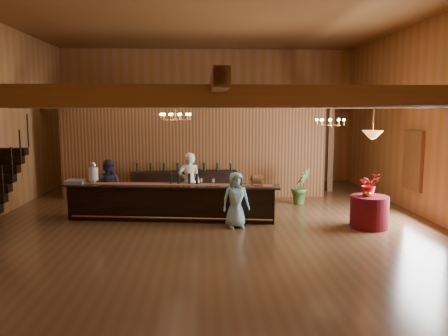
{
  "coord_description": "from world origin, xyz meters",
  "views": [
    {
      "loc": [
        -0.19,
        -11.41,
        3.0
      ],
      "look_at": [
        0.38,
        0.8,
        1.38
      ],
      "focal_mm": 35.0,
      "sensor_mm": 36.0,
      "label": 1
    }
  ],
  "objects_px": {
    "staff_second": "(108,187)",
    "raffle_drum": "(257,179)",
    "pendant_lamp": "(373,134)",
    "tasting_bar": "(171,202)",
    "guest": "(236,200)",
    "beverage_dispenser": "(93,173)",
    "floor_plant": "(301,186)",
    "chandelier_left": "(175,116)",
    "bartender": "(189,183)",
    "chandelier_right": "(330,122)",
    "round_table": "(369,212)",
    "backbar_shelf": "(185,186)"
  },
  "relations": [
    {
      "from": "tasting_bar",
      "to": "guest",
      "type": "bearing_deg",
      "value": -19.95
    },
    {
      "from": "chandelier_right",
      "to": "pendant_lamp",
      "type": "xyz_separation_m",
      "value": [
        0.76,
        -1.14,
        -0.29
      ]
    },
    {
      "from": "bartender",
      "to": "staff_second",
      "type": "relative_size",
      "value": 1.11
    },
    {
      "from": "pendant_lamp",
      "to": "backbar_shelf",
      "type": "bearing_deg",
      "value": 142.77
    },
    {
      "from": "beverage_dispenser",
      "to": "chandelier_right",
      "type": "bearing_deg",
      "value": -2.32
    },
    {
      "from": "tasting_bar",
      "to": "floor_plant",
      "type": "height_order",
      "value": "floor_plant"
    },
    {
      "from": "chandelier_left",
      "to": "bartender",
      "type": "xyz_separation_m",
      "value": [
        0.31,
        1.04,
        -1.95
      ]
    },
    {
      "from": "raffle_drum",
      "to": "floor_plant",
      "type": "distance_m",
      "value": 2.87
    },
    {
      "from": "chandelier_right",
      "to": "floor_plant",
      "type": "bearing_deg",
      "value": 101.09
    },
    {
      "from": "round_table",
      "to": "pendant_lamp",
      "type": "height_order",
      "value": "pendant_lamp"
    },
    {
      "from": "raffle_drum",
      "to": "round_table",
      "type": "distance_m",
      "value": 3.01
    },
    {
      "from": "raffle_drum",
      "to": "round_table",
      "type": "bearing_deg",
      "value": -14.47
    },
    {
      "from": "backbar_shelf",
      "to": "round_table",
      "type": "relative_size",
      "value": 3.67
    },
    {
      "from": "beverage_dispenser",
      "to": "pendant_lamp",
      "type": "bearing_deg",
      "value": -10.87
    },
    {
      "from": "raffle_drum",
      "to": "chandelier_right",
      "type": "distance_m",
      "value": 2.6
    },
    {
      "from": "backbar_shelf",
      "to": "round_table",
      "type": "height_order",
      "value": "backbar_shelf"
    },
    {
      "from": "raffle_drum",
      "to": "bartender",
      "type": "height_order",
      "value": "bartender"
    },
    {
      "from": "floor_plant",
      "to": "round_table",
      "type": "bearing_deg",
      "value": -69.41
    },
    {
      "from": "chandelier_left",
      "to": "round_table",
      "type": "bearing_deg",
      "value": -9.63
    },
    {
      "from": "staff_second",
      "to": "raffle_drum",
      "type": "bearing_deg",
      "value": 175.26
    },
    {
      "from": "bartender",
      "to": "floor_plant",
      "type": "height_order",
      "value": "bartender"
    },
    {
      "from": "chandelier_left",
      "to": "pendant_lamp",
      "type": "bearing_deg",
      "value": -9.63
    },
    {
      "from": "bartender",
      "to": "guest",
      "type": "height_order",
      "value": "bartender"
    },
    {
      "from": "chandelier_left",
      "to": "floor_plant",
      "type": "xyz_separation_m",
      "value": [
        3.86,
        2.12,
        -2.27
      ]
    },
    {
      "from": "beverage_dispenser",
      "to": "floor_plant",
      "type": "distance_m",
      "value": 6.43
    },
    {
      "from": "raffle_drum",
      "to": "floor_plant",
      "type": "relative_size",
      "value": 0.3
    },
    {
      "from": "beverage_dispenser",
      "to": "tasting_bar",
      "type": "bearing_deg",
      "value": -8.63
    },
    {
      "from": "pendant_lamp",
      "to": "guest",
      "type": "height_order",
      "value": "pendant_lamp"
    },
    {
      "from": "staff_second",
      "to": "guest",
      "type": "relative_size",
      "value": 1.12
    },
    {
      "from": "backbar_shelf",
      "to": "staff_second",
      "type": "relative_size",
      "value": 2.18
    },
    {
      "from": "raffle_drum",
      "to": "chandelier_left",
      "type": "xyz_separation_m",
      "value": [
        -2.16,
        0.12,
        1.68
      ]
    },
    {
      "from": "beverage_dispenser",
      "to": "raffle_drum",
      "type": "relative_size",
      "value": 1.76
    },
    {
      "from": "tasting_bar",
      "to": "bartender",
      "type": "height_order",
      "value": "bartender"
    },
    {
      "from": "pendant_lamp",
      "to": "bartender",
      "type": "distance_m",
      "value": 5.25
    },
    {
      "from": "bartender",
      "to": "beverage_dispenser",
      "type": "bearing_deg",
      "value": 3.38
    },
    {
      "from": "pendant_lamp",
      "to": "guest",
      "type": "distance_m",
      "value": 3.82
    },
    {
      "from": "tasting_bar",
      "to": "pendant_lamp",
      "type": "height_order",
      "value": "pendant_lamp"
    },
    {
      "from": "staff_second",
      "to": "chandelier_right",
      "type": "bearing_deg",
      "value": -176.69
    },
    {
      "from": "beverage_dispenser",
      "to": "guest",
      "type": "xyz_separation_m",
      "value": [
        3.89,
        -1.22,
        -0.55
      ]
    },
    {
      "from": "pendant_lamp",
      "to": "tasting_bar",
      "type": "bearing_deg",
      "value": 168.2
    },
    {
      "from": "tasting_bar",
      "to": "bartender",
      "type": "xyz_separation_m",
      "value": [
        0.47,
        0.81,
        0.39
      ]
    },
    {
      "from": "raffle_drum",
      "to": "chandelier_left",
      "type": "bearing_deg",
      "value": 176.91
    },
    {
      "from": "tasting_bar",
      "to": "beverage_dispenser",
      "type": "xyz_separation_m",
      "value": [
        -2.17,
        0.33,
        0.77
      ]
    },
    {
      "from": "beverage_dispenser",
      "to": "pendant_lamp",
      "type": "xyz_separation_m",
      "value": [
        7.31,
        -1.4,
        1.13
      ]
    },
    {
      "from": "bartender",
      "to": "staff_second",
      "type": "xyz_separation_m",
      "value": [
        -2.32,
        -0.17,
        -0.09
      ]
    },
    {
      "from": "raffle_drum",
      "to": "chandelier_left",
      "type": "distance_m",
      "value": 2.74
    },
    {
      "from": "round_table",
      "to": "floor_plant",
      "type": "distance_m",
      "value": 3.17
    },
    {
      "from": "chandelier_left",
      "to": "bartender",
      "type": "bearing_deg",
      "value": 73.27
    },
    {
      "from": "bartender",
      "to": "floor_plant",
      "type": "xyz_separation_m",
      "value": [
        3.55,
        1.08,
        -0.32
      ]
    },
    {
      "from": "beverage_dispenser",
      "to": "round_table",
      "type": "height_order",
      "value": "beverage_dispenser"
    }
  ]
}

